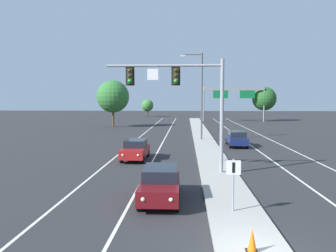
{
  "coord_description": "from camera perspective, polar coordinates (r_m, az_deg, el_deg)",
  "views": [
    {
      "loc": [
        -2.12,
        -9.97,
        4.82
      ],
      "look_at": [
        -3.2,
        10.18,
        3.2
      ],
      "focal_mm": 35.62,
      "sensor_mm": 36.0,
      "label": 1
    }
  ],
  "objects": [
    {
      "name": "car_oncoming_darkred",
      "position": [
        16.11,
        -1.32,
        -9.79
      ],
      "size": [
        1.87,
        4.49,
        1.58
      ],
      "color": "#5B0F14",
      "rests_on": "ground"
    },
    {
      "name": "overhead_signal_mast",
      "position": [
        21.28,
        2.84,
        5.98
      ],
      "size": [
        7.45,
        0.44,
        7.2
      ],
      "color": "gray",
      "rests_on": "median_island"
    },
    {
      "name": "car_receding_navy",
      "position": [
        34.86,
        11.67,
        -2.1
      ],
      "size": [
        1.87,
        4.49,
        1.58
      ],
      "color": "#141E4C",
      "rests_on": "ground"
    },
    {
      "name": "lane_stripe_receding_center",
      "position": [
        35.95,
        14.0,
        -3.25
      ],
      "size": [
        0.14,
        100.0,
        0.01
      ],
      "primitive_type": "cube",
      "color": "silver",
      "rests_on": "ground"
    },
    {
      "name": "traffic_cone_median_nose",
      "position": [
        11.06,
        14.2,
        -18.49
      ],
      "size": [
        0.36,
        0.36,
        0.74
      ],
      "color": "black",
      "rests_on": "median_island"
    },
    {
      "name": "median_sign_post",
      "position": [
        14.26,
        11.12,
        -8.6
      ],
      "size": [
        0.6,
        0.1,
        2.2
      ],
      "color": "gray",
      "rests_on": "median_island"
    },
    {
      "name": "tree_far_left_c",
      "position": [
        58.63,
        -9.4,
        5.0
      ],
      "size": [
        5.61,
        5.61,
        8.12
      ],
      "color": "#4C3823",
      "rests_on": "ground"
    },
    {
      "name": "tree_far_left_b",
      "position": [
        92.41,
        -3.54,
        3.53
      ],
      "size": [
        3.32,
        3.32,
        4.8
      ],
      "color": "#4C3823",
      "rests_on": "ground"
    },
    {
      "name": "edge_stripe_left",
      "position": [
        35.79,
        -6.42,
        -3.17
      ],
      "size": [
        0.14,
        100.0,
        0.01
      ],
      "primitive_type": "cube",
      "color": "silver",
      "rests_on": "ground"
    },
    {
      "name": "car_oncoming_red",
      "position": [
        26.88,
        -5.57,
        -3.99
      ],
      "size": [
        1.89,
        4.5,
        1.58
      ],
      "color": "maroon",
      "rests_on": "ground"
    },
    {
      "name": "tree_far_right_a",
      "position": [
        76.76,
        16.14,
        4.51
      ],
      "size": [
        5.25,
        5.25,
        7.6
      ],
      "color": "#4C3823",
      "rests_on": "ground"
    },
    {
      "name": "lane_stripe_oncoming_center",
      "position": [
        35.39,
        -1.14,
        -3.23
      ],
      "size": [
        0.14,
        100.0,
        0.01
      ],
      "primitive_type": "cube",
      "color": "silver",
      "rests_on": "ground"
    },
    {
      "name": "median_island",
      "position": [
        28.45,
        7.33,
        -5.05
      ],
      "size": [
        2.4,
        110.0,
        0.15
      ],
      "primitive_type": "cube",
      "color": "#9E9B93",
      "rests_on": "ground"
    },
    {
      "name": "street_lamp_median",
      "position": [
        38.85,
        5.47,
        6.0
      ],
      "size": [
        2.58,
        0.28,
        10.0
      ],
      "color": "#4C4C51",
      "rests_on": "median_island"
    },
    {
      "name": "edge_stripe_right",
      "position": [
        36.72,
        19.07,
        -3.2
      ],
      "size": [
        0.14,
        100.0,
        0.01
      ],
      "primitive_type": "cube",
      "color": "silver",
      "rests_on": "ground"
    },
    {
      "name": "highway_sign_gantry",
      "position": [
        73.53,
        11.2,
        5.55
      ],
      "size": [
        13.28,
        0.42,
        7.5
      ],
      "color": "gray",
      "rests_on": "ground"
    }
  ]
}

